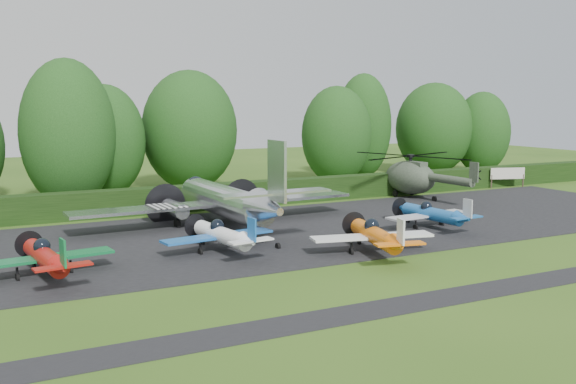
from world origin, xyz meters
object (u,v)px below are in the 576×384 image
light_plane_orange (375,235)px  sign_board (508,174)px  light_plane_white (222,235)px  transport_plane (226,201)px  light_plane_red (45,257)px  helicopter (411,174)px  light_plane_blue (432,214)px

light_plane_orange → sign_board: 32.77m
light_plane_white → transport_plane: bearing=74.5°
light_plane_red → light_plane_white: (9.55, 1.09, -0.01)m
light_plane_orange → helicopter: (15.31, 16.69, 0.94)m
light_plane_white → sign_board: light_plane_white is taller
light_plane_red → helicopter: bearing=29.8°
transport_plane → sign_board: size_ratio=5.72×
transport_plane → light_plane_white: bearing=-110.9°
transport_plane → light_plane_blue: bearing=-26.8°
helicopter → sign_board: 12.52m
light_plane_red → helicopter: 35.08m
light_plane_red → light_plane_white: light_plane_red is taller
transport_plane → light_plane_blue: size_ratio=3.03×
light_plane_red → transport_plane: bearing=39.9°
light_plane_white → light_plane_red: bearing=-165.9°
sign_board → light_plane_white: bearing=-177.4°
light_plane_orange → sign_board: (27.80, 17.35, 0.24)m
light_plane_white → light_plane_orange: 8.64m
light_plane_red → sign_board: (44.85, 14.17, 0.28)m
helicopter → light_plane_orange: bearing=-129.1°
helicopter → sign_board: (12.49, 0.66, -0.70)m
helicopter → light_plane_blue: bearing=-118.6°
light_plane_white → light_plane_orange: light_plane_orange is taller
helicopter → light_plane_red: bearing=-153.9°
light_plane_red → light_plane_orange: light_plane_orange is taller
light_plane_red → sign_board: 47.04m
light_plane_red → sign_board: size_ratio=1.98×
light_plane_red → helicopter: helicopter is taller
sign_board → helicopter: bearing=165.4°
transport_plane → light_plane_blue: (12.23, -6.75, -0.80)m
light_plane_white → sign_board: size_ratio=1.96×
light_plane_red → light_plane_blue: (24.74, 1.29, -0.05)m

